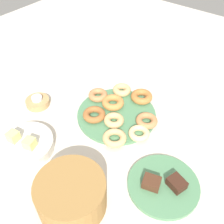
% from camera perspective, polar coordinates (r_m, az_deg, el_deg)
% --- Properties ---
extents(ground_plane, '(2.40, 2.40, 0.00)m').
position_cam_1_polar(ground_plane, '(1.07, 0.99, -0.81)').
color(ground_plane, beige).
extents(donut_plate, '(0.32, 0.32, 0.01)m').
position_cam_1_polar(donut_plate, '(1.06, 1.00, -0.55)').
color(donut_plate, '#4C7F56').
rests_on(donut_plate, ground_plane).
extents(donut_0, '(0.13, 0.13, 0.03)m').
position_cam_1_polar(donut_0, '(1.04, -3.91, -0.57)').
color(donut_0, '#995B2D').
rests_on(donut_0, donut_plate).
extents(donut_1, '(0.12, 0.12, 0.03)m').
position_cam_1_polar(donut_1, '(1.12, -3.07, 3.69)').
color(donut_1, '#B27547').
rests_on(donut_1, donut_plate).
extents(donut_2, '(0.13, 0.13, 0.03)m').
position_cam_1_polar(donut_2, '(1.09, 0.20, 2.08)').
color(donut_2, '#BC7A3D').
rests_on(donut_2, donut_plate).
extents(donut_3, '(0.10, 0.10, 0.03)m').
position_cam_1_polar(donut_3, '(1.02, 7.54, -1.88)').
color(donut_3, '#B27547').
rests_on(donut_3, donut_plate).
extents(donut_4, '(0.10, 0.10, 0.03)m').
position_cam_1_polar(donut_4, '(1.01, 0.42, -1.80)').
color(donut_4, tan).
rests_on(donut_4, donut_plate).
extents(donut_5, '(0.11, 0.11, 0.03)m').
position_cam_1_polar(donut_5, '(1.12, 6.45, 3.35)').
color(donut_5, '#AD6B33').
rests_on(donut_5, donut_plate).
extents(donut_6, '(0.12, 0.12, 0.02)m').
position_cam_1_polar(donut_6, '(0.95, 0.56, -5.66)').
color(donut_6, tan).
rests_on(donut_6, donut_plate).
extents(donut_7, '(0.10, 0.10, 0.03)m').
position_cam_1_polar(donut_7, '(1.15, 2.15, 4.82)').
color(donut_7, tan).
rests_on(donut_7, donut_plate).
extents(donut_8, '(0.11, 0.11, 0.02)m').
position_cam_1_polar(donut_8, '(0.97, 5.89, -4.63)').
color(donut_8, '#EABC84').
rests_on(donut_8, donut_plate).
extents(cake_plate, '(0.23, 0.23, 0.01)m').
position_cam_1_polar(cake_plate, '(0.88, 11.09, -15.30)').
color(cake_plate, '#4C7F56').
rests_on(cake_plate, ground_plane).
extents(brownie_near, '(0.06, 0.06, 0.03)m').
position_cam_1_polar(brownie_near, '(0.86, 13.89, -14.83)').
color(brownie_near, '#381E14').
rests_on(brownie_near, cake_plate).
extents(brownie_far, '(0.06, 0.06, 0.03)m').
position_cam_1_polar(brownie_far, '(0.85, 8.59, -14.94)').
color(brownie_far, '#472819').
rests_on(brownie_far, cake_plate).
extents(candle_holder, '(0.10, 0.10, 0.03)m').
position_cam_1_polar(candle_holder, '(1.15, -15.85, 2.08)').
color(candle_holder, tan).
rests_on(candle_holder, ground_plane).
extents(tealight, '(0.04, 0.04, 0.01)m').
position_cam_1_polar(tealight, '(1.14, -16.05, 2.88)').
color(tealight, silver).
rests_on(tealight, candle_holder).
extents(basket, '(0.29, 0.29, 0.11)m').
position_cam_1_polar(basket, '(0.80, -8.86, -17.33)').
color(basket, olive).
rests_on(basket, ground_plane).
extents(fruit_bowl, '(0.20, 0.20, 0.04)m').
position_cam_1_polar(fruit_bowl, '(0.99, -18.31, -6.94)').
color(fruit_bowl, silver).
rests_on(fruit_bowl, ground_plane).
extents(melon_chunk_left, '(0.04, 0.04, 0.04)m').
position_cam_1_polar(melon_chunk_left, '(0.94, -17.51, -6.51)').
color(melon_chunk_left, '#DBD67A').
rests_on(melon_chunk_left, fruit_bowl).
extents(melon_chunk_right, '(0.04, 0.04, 0.04)m').
position_cam_1_polar(melon_chunk_right, '(0.98, -20.72, -4.98)').
color(melon_chunk_right, '#DBD67A').
rests_on(melon_chunk_right, fruit_bowl).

